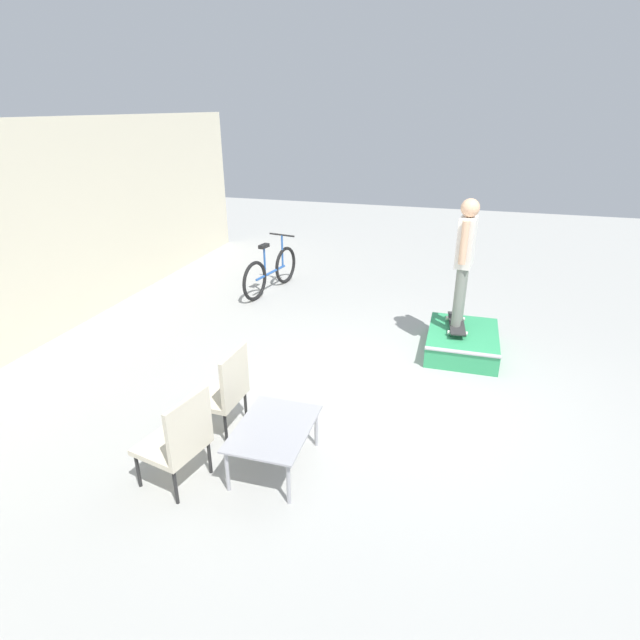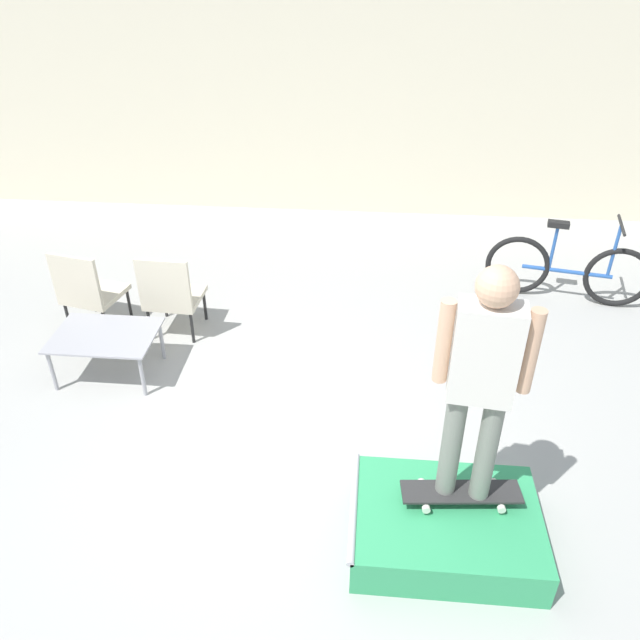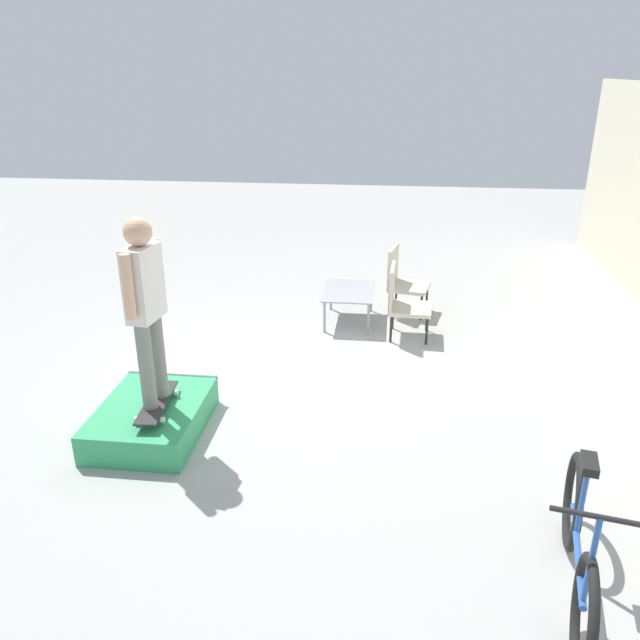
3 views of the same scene
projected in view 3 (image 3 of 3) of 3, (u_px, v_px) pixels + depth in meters
ground_plane at (263, 369)px, 7.10m from camera, size 24.00×24.00×0.00m
skate_ramp_box at (152, 418)px, 5.84m from camera, size 1.27×0.93×0.31m
skateboard_on_ramp at (157, 402)px, 5.66m from camera, size 0.82×0.31×0.07m
person_skater at (145, 299)px, 5.28m from camera, size 0.57×0.24×1.69m
coffee_table at (349, 294)px, 8.29m from camera, size 0.93×0.67×0.44m
patio_chair_left at (402, 279)px, 8.59m from camera, size 0.62×0.62×0.92m
patio_chair_right at (403, 300)px, 7.80m from camera, size 0.54×0.54×0.92m
bicycle at (579, 549)px, 3.94m from camera, size 1.72×0.53×0.97m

